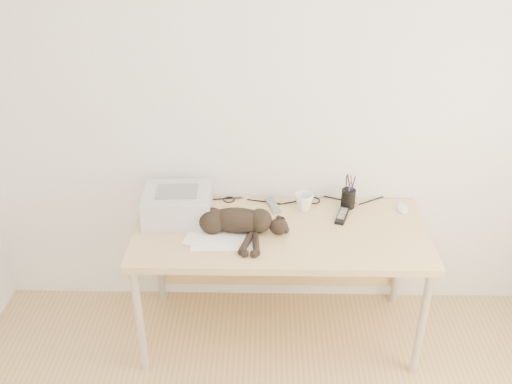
{
  "coord_description": "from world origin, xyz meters",
  "views": [
    {
      "loc": [
        -0.09,
        -1.2,
        2.45
      ],
      "look_at": [
        -0.13,
        1.34,
        1.01
      ],
      "focal_mm": 40.0,
      "sensor_mm": 36.0,
      "label": 1
    }
  ],
  "objects_px": {
    "desk": "(280,241)",
    "mouse": "(402,207)",
    "pen_cup": "(348,198)",
    "printer": "(178,205)",
    "mug": "(304,202)",
    "cat": "(234,222)"
  },
  "relations": [
    {
      "from": "pen_cup",
      "to": "mouse",
      "type": "height_order",
      "value": "pen_cup"
    },
    {
      "from": "printer",
      "to": "mug",
      "type": "xyz_separation_m",
      "value": [
        0.71,
        0.1,
        -0.04
      ]
    },
    {
      "from": "printer",
      "to": "mouse",
      "type": "distance_m",
      "value": 1.28
    },
    {
      "from": "desk",
      "to": "mouse",
      "type": "distance_m",
      "value": 0.73
    },
    {
      "from": "mouse",
      "to": "cat",
      "type": "bearing_deg",
      "value": -161.36
    },
    {
      "from": "desk",
      "to": "printer",
      "type": "bearing_deg",
      "value": 177.19
    },
    {
      "from": "mug",
      "to": "pen_cup",
      "type": "distance_m",
      "value": 0.26
    },
    {
      "from": "desk",
      "to": "mouse",
      "type": "height_order",
      "value": "mouse"
    },
    {
      "from": "mug",
      "to": "pen_cup",
      "type": "xyz_separation_m",
      "value": [
        0.26,
        0.03,
        0.01
      ]
    },
    {
      "from": "mouse",
      "to": "printer",
      "type": "bearing_deg",
      "value": -171.02
    },
    {
      "from": "desk",
      "to": "mug",
      "type": "relative_size",
      "value": 14.88
    },
    {
      "from": "printer",
      "to": "cat",
      "type": "bearing_deg",
      "value": -23.38
    },
    {
      "from": "pen_cup",
      "to": "mouse",
      "type": "xyz_separation_m",
      "value": [
        0.31,
        -0.03,
        -0.04
      ]
    },
    {
      "from": "cat",
      "to": "desk",
      "type": "bearing_deg",
      "value": 27.83
    },
    {
      "from": "desk",
      "to": "mug",
      "type": "bearing_deg",
      "value": 43.89
    },
    {
      "from": "desk",
      "to": "cat",
      "type": "bearing_deg",
      "value": -156.28
    },
    {
      "from": "mug",
      "to": "pen_cup",
      "type": "height_order",
      "value": "pen_cup"
    },
    {
      "from": "printer",
      "to": "mug",
      "type": "height_order",
      "value": "printer"
    },
    {
      "from": "cat",
      "to": "mouse",
      "type": "bearing_deg",
      "value": 18.78
    },
    {
      "from": "cat",
      "to": "pen_cup",
      "type": "relative_size",
      "value": 3.12
    },
    {
      "from": "mug",
      "to": "pen_cup",
      "type": "relative_size",
      "value": 0.52
    },
    {
      "from": "desk",
      "to": "mouse",
      "type": "relative_size",
      "value": 14.04
    }
  ]
}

